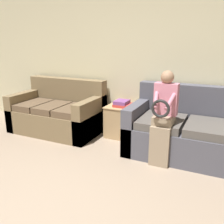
{
  "coord_description": "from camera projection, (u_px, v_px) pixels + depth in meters",
  "views": [
    {
      "loc": [
        1.43,
        -0.87,
        1.6
      ],
      "look_at": [
        0.15,
        1.85,
        0.72
      ],
      "focal_mm": 40.0,
      "sensor_mm": 36.0,
      "label": 1
    }
  ],
  "objects": [
    {
      "name": "couch_main",
      "position": [
        209.0,
        135.0,
        3.44
      ],
      "size": [
        2.23,
        0.96,
        0.96
      ],
      "color": "#4C4C56",
      "rests_on": "ground_plane"
    },
    {
      "name": "book_stack",
      "position": [
        122.0,
        104.0,
        4.13
      ],
      "size": [
        0.25,
        0.28,
        0.1
      ],
      "color": "#BC3833",
      "rests_on": "side_shelf"
    },
    {
      "name": "child_left_seated",
      "position": [
        164.0,
        114.0,
        3.22
      ],
      "size": [
        0.31,
        0.37,
        1.23
      ],
      "color": "gray",
      "rests_on": "ground_plane"
    },
    {
      "name": "side_shelf",
      "position": [
        122.0,
        121.0,
        4.22
      ],
      "size": [
        0.52,
        0.45,
        0.53
      ],
      "color": "tan",
      "rests_on": "ground_plane"
    },
    {
      "name": "wall_back",
      "position": [
        136.0,
        60.0,
        4.13
      ],
      "size": [
        7.24,
        0.06,
        2.55
      ],
      "color": "beige",
      "rests_on": "ground_plane"
    },
    {
      "name": "couch_side",
      "position": [
        58.0,
        113.0,
        4.49
      ],
      "size": [
        1.56,
        0.91,
        0.91
      ],
      "color": "brown",
      "rests_on": "ground_plane"
    }
  ]
}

